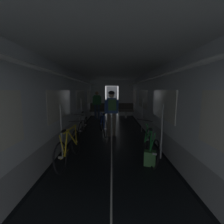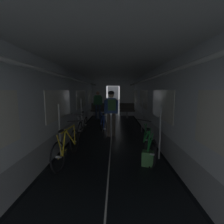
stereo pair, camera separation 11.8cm
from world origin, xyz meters
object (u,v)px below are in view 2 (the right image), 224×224
Objects in this scene: bicycle_green at (149,145)px; bicycle_blue_in_aisle at (103,125)px; bench_seat_far_left at (99,109)px; person_cyclist_aisle at (111,108)px; person_standing_near_bench at (98,103)px; bench_seat_far_right at (127,109)px; bicycle_yellow at (67,147)px; backpack_on_floor at (148,159)px; bicycle_silver at (82,126)px.

bicycle_green is 2.62m from bicycle_blue_in_aisle.
bench_seat_far_left is 4.12m from person_cyclist_aisle.
person_standing_near_bench is (-1.89, 5.60, 0.60)m from bicycle_green.
bench_seat_far_right is 0.58× the size of person_standing_near_bench.
bicycle_blue_in_aisle is at bearing 142.55° from person_cyclist_aisle.
bicycle_green is 2.33m from person_cyclist_aisle.
bicycle_blue_in_aisle is (0.56, -3.73, -0.18)m from bench_seat_far_left.
bicycle_green reaches higher than bench_seat_far_right.
bench_seat_far_right reaches higher than bicycle_yellow.
bicycle_yellow is 1.00× the size of person_standing_near_bench.
person_standing_near_bench is 6.28m from backpack_on_floor.
backpack_on_floor is (1.93, -0.18, -0.21)m from bicycle_yellow.
person_standing_near_bench is at bearing 103.93° from person_cyclist_aisle.
bicycle_green reaches higher than bench_seat_far_left.
bench_seat_far_left is 0.58× the size of bicycle_green.
backpack_on_floor is (1.80, -5.97, -0.81)m from person_standing_near_bench.
bicycle_silver is (-2.01, -3.96, -0.19)m from bench_seat_far_right.
person_standing_near_bench is at bearing 99.40° from bicycle_blue_in_aisle.
bench_seat_far_right reaches higher than backpack_on_floor.
bicycle_green is 0.98× the size of person_cyclist_aisle.
person_cyclist_aisle reaches higher than person_standing_near_bench.
person_standing_near_bench is at bearing 106.79° from backpack_on_floor.
bicycle_yellow reaches higher than backpack_on_floor.
bench_seat_far_left is 0.58× the size of bicycle_yellow.
person_standing_near_bench is (0.13, 5.79, 0.59)m from bicycle_yellow.
person_standing_near_bench is at bearing -168.17° from bench_seat_far_right.
bench_seat_far_left is 1.80m from bench_seat_far_right.
bicycle_silver is 3.13m from backpack_on_floor.
bench_seat_far_right is 3.93m from bicycle_blue_in_aisle.
person_standing_near_bench is at bearing 86.55° from bicycle_silver.
bicycle_silver is at bearing 130.19° from backpack_on_floor.
bench_seat_far_left is 6.61m from backpack_on_floor.
bicycle_silver is 1.00× the size of person_standing_near_bench.
bicycle_green is (1.89, -5.98, -0.19)m from bench_seat_far_left.
bicycle_green reaches higher than bicycle_silver.
bicycle_green is at bearing -59.29° from bicycle_blue_in_aisle.
bicycle_yellow is at bearing -174.64° from bicycle_green.
bench_seat_far_right is 5.98m from bicycle_green.
bench_seat_far_left is 0.58× the size of person_standing_near_bench.
bench_seat_far_right is at bearing 11.83° from person_standing_near_bench.
bench_seat_far_left reaches higher than bicycle_yellow.
bicycle_yellow is at bearing 174.79° from backpack_on_floor.
bicycle_silver is 2.21m from bicycle_yellow.
bicycle_silver is 1.00× the size of bicycle_green.
bench_seat_far_left is at bearing 102.70° from person_cyclist_aisle.
bicycle_silver is at bearing 136.21° from bicycle_green.
bench_seat_far_left reaches higher than backpack_on_floor.
backpack_on_floor is (0.00, -6.34, -0.40)m from bench_seat_far_right.
bicycle_blue_in_aisle is (-1.24, -3.73, -0.18)m from bench_seat_far_right.
backpack_on_floor is at bearing -73.21° from person_standing_near_bench.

